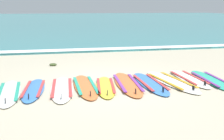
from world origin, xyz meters
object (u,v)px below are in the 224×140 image
(surfboard_1, at_px, (34,90))
(surfboard_5, at_px, (127,84))
(surfboard_8, at_px, (189,78))
(surfboard_9, at_px, (211,80))
(surfboard_7, at_px, (171,81))
(surfboard_6, at_px, (150,83))
(surfboard_4, at_px, (106,86))
(surfboard_3, at_px, (85,86))
(surfboard_2, at_px, (62,88))
(surfboard_0, at_px, (9,92))

(surfboard_1, bearing_deg, surfboard_5, 1.46)
(surfboard_8, relative_size, surfboard_9, 0.95)
(surfboard_1, relative_size, surfboard_7, 0.80)
(surfboard_7, xyz_separation_m, surfboard_9, (1.21, -0.09, 0.00))
(surfboard_5, relative_size, surfboard_9, 1.08)
(surfboard_6, bearing_deg, surfboard_4, -176.38)
(surfboard_3, bearing_deg, surfboard_7, -0.32)
(surfboard_6, relative_size, surfboard_8, 1.07)
(surfboard_2, xyz_separation_m, surfboard_3, (0.62, 0.09, 0.00))
(surfboard_3, bearing_deg, surfboard_1, -177.94)
(surfboard_6, bearing_deg, surfboard_8, 11.30)
(surfboard_3, relative_size, surfboard_9, 1.01)
(surfboard_0, height_order, surfboard_6, same)
(surfboard_4, relative_size, surfboard_7, 0.79)
(surfboard_1, distance_m, surfboard_8, 4.47)
(surfboard_5, relative_size, surfboard_8, 1.14)
(surfboard_6, bearing_deg, surfboard_1, 179.69)
(surfboard_7, relative_size, surfboard_9, 1.11)
(surfboard_7, bearing_deg, surfboard_2, -178.67)
(surfboard_0, xyz_separation_m, surfboard_6, (3.75, 0.11, -0.00))
(surfboard_2, xyz_separation_m, surfboard_6, (2.43, 0.02, -0.00))
(surfboard_8, bearing_deg, surfboard_0, -175.78)
(surfboard_9, bearing_deg, surfboard_5, 177.25)
(surfboard_0, relative_size, surfboard_2, 0.97)
(surfboard_1, xyz_separation_m, surfboard_8, (4.47, 0.25, -0.00))
(surfboard_3, xyz_separation_m, surfboard_8, (3.12, 0.20, 0.00))
(surfboard_2, height_order, surfboard_3, same)
(surfboard_0, height_order, surfboard_9, same)
(surfboard_7, bearing_deg, surfboard_0, -177.88)
(surfboard_2, bearing_deg, surfboard_3, 7.81)
(surfboard_1, relative_size, surfboard_8, 0.95)
(surfboard_2, relative_size, surfboard_5, 0.94)
(surfboard_1, relative_size, surfboard_5, 0.83)
(surfboard_0, xyz_separation_m, surfboard_4, (2.47, 0.03, 0.00))
(surfboard_0, xyz_separation_m, surfboard_9, (5.62, 0.07, -0.00))
(surfboard_7, height_order, surfboard_9, same)
(surfboard_4, bearing_deg, surfboard_9, 0.77)
(surfboard_1, distance_m, surfboard_7, 3.81)
(surfboard_9, bearing_deg, surfboard_6, 178.82)
(surfboard_0, distance_m, surfboard_1, 0.61)
(surfboard_3, distance_m, surfboard_9, 3.68)
(surfboard_1, distance_m, surfboard_6, 3.16)
(surfboard_1, relative_size, surfboard_9, 0.89)
(surfboard_2, height_order, surfboard_9, same)
(surfboard_1, height_order, surfboard_7, same)
(surfboard_0, bearing_deg, surfboard_5, 3.53)
(surfboard_0, height_order, surfboard_5, same)
(surfboard_2, xyz_separation_m, surfboard_4, (1.15, -0.06, 0.00))
(surfboard_2, relative_size, surfboard_6, 1.00)
(surfboard_6, relative_size, surfboard_7, 0.91)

